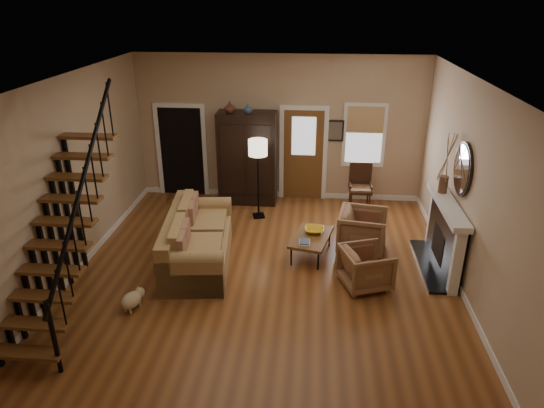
# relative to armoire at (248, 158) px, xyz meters

# --- Properties ---
(room) EXTENTS (7.00, 7.33, 3.30)m
(room) POSITION_rel_armoire_xyz_m (0.29, -1.39, 0.46)
(room) COLOR brown
(room) RESTS_ON ground
(staircase) EXTENTS (0.94, 2.80, 3.20)m
(staircase) POSITION_rel_armoire_xyz_m (-2.08, -4.45, 0.55)
(staircase) COLOR brown
(staircase) RESTS_ON ground
(fireplace) EXTENTS (0.33, 1.95, 2.30)m
(fireplace) POSITION_rel_armoire_xyz_m (3.83, -2.65, -0.31)
(fireplace) COLOR black
(fireplace) RESTS_ON ground
(armoire) EXTENTS (1.30, 0.60, 2.10)m
(armoire) POSITION_rel_armoire_xyz_m (0.00, 0.00, 0.00)
(armoire) COLOR black
(armoire) RESTS_ON ground
(vase_a) EXTENTS (0.24, 0.24, 0.25)m
(vase_a) POSITION_rel_armoire_xyz_m (-0.35, -0.10, 1.17)
(vase_a) COLOR #4C2619
(vase_a) RESTS_ON armoire
(vase_b) EXTENTS (0.20, 0.20, 0.21)m
(vase_b) POSITION_rel_armoire_xyz_m (0.05, -0.10, 1.16)
(vase_b) COLOR #334C60
(vase_b) RESTS_ON armoire
(sofa) EXTENTS (1.31, 2.54, 0.91)m
(sofa) POSITION_rel_armoire_xyz_m (-0.51, -2.84, -0.60)
(sofa) COLOR #9D7B47
(sofa) RESTS_ON ground
(coffee_table) EXTENTS (0.85, 1.17, 0.40)m
(coffee_table) POSITION_rel_armoire_xyz_m (1.50, -2.44, -0.85)
(coffee_table) COLOR brown
(coffee_table) RESTS_ON ground
(bowl) EXTENTS (0.36, 0.36, 0.09)m
(bowl) POSITION_rel_armoire_xyz_m (1.55, -2.29, -0.60)
(bowl) COLOR gold
(bowl) RESTS_ON coffee_table
(books) EXTENTS (0.19, 0.26, 0.05)m
(books) POSITION_rel_armoire_xyz_m (1.38, -2.74, -0.62)
(books) COLOR beige
(books) RESTS_ON coffee_table
(armchair_left) EXTENTS (0.96, 0.95, 0.69)m
(armchair_left) POSITION_rel_armoire_xyz_m (2.40, -3.38, -0.70)
(armchair_left) COLOR brown
(armchair_left) RESTS_ON ground
(armchair_right) EXTENTS (1.01, 0.99, 0.80)m
(armchair_right) POSITION_rel_armoire_xyz_m (2.44, -2.14, -0.65)
(armchair_right) COLOR brown
(armchair_right) RESTS_ON ground
(floor_lamp) EXTENTS (0.48, 0.48, 1.73)m
(floor_lamp) POSITION_rel_armoire_xyz_m (0.34, -0.84, -0.18)
(floor_lamp) COLOR black
(floor_lamp) RESTS_ON ground
(side_chair) EXTENTS (0.54, 0.54, 1.02)m
(side_chair) POSITION_rel_armoire_xyz_m (2.55, -0.20, -0.54)
(side_chair) COLOR #331D10
(side_chair) RESTS_ON ground
(dog) EXTENTS (0.39, 0.48, 0.30)m
(dog) POSITION_rel_armoire_xyz_m (-1.22, -4.37, -0.90)
(dog) COLOR beige
(dog) RESTS_ON ground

